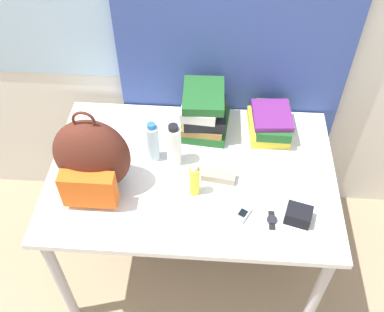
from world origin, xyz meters
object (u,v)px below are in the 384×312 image
at_px(book_stack_left, 204,111).
at_px(sunscreen_bottle, 194,180).
at_px(cell_phone, 243,214).
at_px(book_stack_center, 271,122).
at_px(sunglasses_case, 219,176).
at_px(sports_bottle, 174,145).
at_px(backpack, 92,159).
at_px(camera_pouch, 298,215).
at_px(wristwatch, 272,220).
at_px(water_bottle, 153,142).

xyz_separation_m(book_stack_left, sunscreen_bottle, (-0.02, -0.40, -0.03)).
bearing_deg(cell_phone, book_stack_left, 110.43).
bearing_deg(book_stack_center, sunglasses_case, -126.98).
height_order(book_stack_center, sports_bottle, sports_bottle).
xyz_separation_m(backpack, cell_phone, (0.63, -0.12, -0.17)).
xyz_separation_m(book_stack_center, cell_phone, (-0.13, -0.51, -0.05)).
bearing_deg(sunglasses_case, backpack, -171.97).
relative_size(book_stack_center, cell_phone, 2.83).
xyz_separation_m(book_stack_center, camera_pouch, (0.09, -0.51, -0.03)).
bearing_deg(backpack, sports_bottle, 27.30).
distance_m(backpack, camera_pouch, 0.87).
xyz_separation_m(backpack, book_stack_center, (0.76, 0.39, -0.11)).
xyz_separation_m(cell_phone, wristwatch, (0.12, -0.02, -0.00)).
bearing_deg(sports_bottle, book_stack_left, 61.89).
bearing_deg(book_stack_left, sports_bottle, -118.11).
height_order(backpack, sunglasses_case, backpack).
bearing_deg(book_stack_center, sports_bottle, -152.99).
xyz_separation_m(backpack, camera_pouch, (0.85, -0.12, -0.14)).
relative_size(sunscreen_bottle, wristwatch, 1.88).
relative_size(sunglasses_case, wristwatch, 1.70).
distance_m(book_stack_left, sunscreen_bottle, 0.40).
bearing_deg(book_stack_left, cell_phone, -69.57).
bearing_deg(camera_pouch, sunglasses_case, 149.44).
bearing_deg(wristwatch, camera_pouch, 7.21).
bearing_deg(sports_bottle, cell_phone, -42.16).
relative_size(book_stack_center, camera_pouch, 2.18).
relative_size(water_bottle, sunglasses_case, 1.37).
xyz_separation_m(book_stack_left, cell_phone, (0.19, -0.51, -0.10)).
bearing_deg(backpack, sunglasses_case, 8.03).
distance_m(book_stack_center, sports_bottle, 0.50).
height_order(sunglasses_case, wristwatch, sunglasses_case).
relative_size(camera_pouch, wristwatch, 1.33).
relative_size(sunscreen_bottle, sunglasses_case, 1.10).
bearing_deg(sunglasses_case, sunscreen_bottle, -141.39).
relative_size(book_stack_left, camera_pouch, 2.28).
xyz_separation_m(book_stack_center, water_bottle, (-0.54, -0.21, 0.04)).
bearing_deg(wristwatch, book_stack_left, 120.38).
distance_m(book_stack_left, sports_bottle, 0.26).
height_order(backpack, cell_phone, backpack).
xyz_separation_m(backpack, water_bottle, (0.22, 0.18, -0.07)).
height_order(sports_bottle, sunglasses_case, sports_bottle).
bearing_deg(sunglasses_case, book_stack_left, 104.64).
relative_size(cell_phone, wristwatch, 1.02).
relative_size(book_stack_left, book_stack_center, 1.05).
relative_size(sports_bottle, cell_phone, 2.39).
height_order(book_stack_center, cell_phone, book_stack_center).
height_order(sunscreen_bottle, camera_pouch, sunscreen_bottle).
xyz_separation_m(backpack, sports_bottle, (0.32, 0.17, -0.07)).
bearing_deg(backpack, wristwatch, -10.12).
distance_m(water_bottle, camera_pouch, 0.70).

